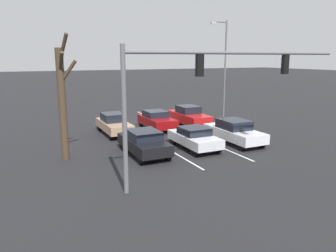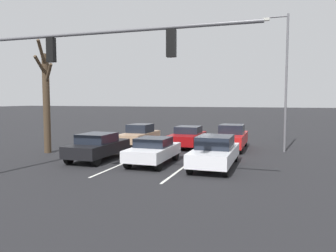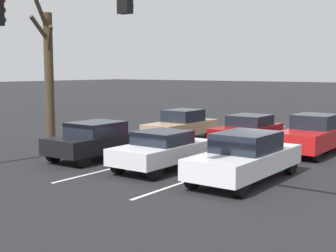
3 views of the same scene
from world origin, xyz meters
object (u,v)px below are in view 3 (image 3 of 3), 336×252
car_silver_midlane_front (162,149)px  car_maroon_midlane_second (247,131)px  car_black_rightlane_front (97,139)px  car_red_leftlane_second (314,135)px  car_tan_rightlane_second (181,125)px  car_white_leftlane_front (246,157)px  bare_tree_near (48,73)px  traffic_signal_gantry (3,31)px

car_silver_midlane_front → car_maroon_midlane_second: bearing=-91.6°
car_silver_midlane_front → car_black_rightlane_front: size_ratio=0.93×
car_red_leftlane_second → car_tan_rightlane_second: bearing=3.0°
car_silver_midlane_front → car_maroon_midlane_second: (-0.17, -6.28, 0.02)m
car_white_leftlane_front → car_silver_midlane_front: bearing=3.5°
car_tan_rightlane_second → car_maroon_midlane_second: (-3.56, -0.19, -0.03)m
car_maroon_midlane_second → car_white_leftlane_front: bearing=116.2°
car_white_leftlane_front → car_tan_rightlane_second: 8.82m
car_silver_midlane_front → car_black_rightlane_front: (3.32, -0.13, 0.05)m
car_red_leftlane_second → bare_tree_near: bare_tree_near is taller
car_silver_midlane_front → car_red_leftlane_second: size_ratio=0.85×
traffic_signal_gantry → car_white_leftlane_front: bearing=-138.7°
bare_tree_near → traffic_signal_gantry: bearing=131.3°
car_black_rightlane_front → car_silver_midlane_front: bearing=177.7°
car_red_leftlane_second → car_white_leftlane_front: bearing=89.8°
car_tan_rightlane_second → car_maroon_midlane_second: 3.57m
car_black_rightlane_front → car_tan_rightlane_second: car_tan_rightlane_second is taller
car_white_leftlane_front → car_red_leftlane_second: bearing=-90.2°
car_maroon_midlane_second → bare_tree_near: bare_tree_near is taller
car_white_leftlane_front → car_red_leftlane_second: (-0.02, -6.25, 0.02)m
car_tan_rightlane_second → traffic_signal_gantry: bearing=95.5°
car_tan_rightlane_second → car_red_leftlane_second: size_ratio=0.93×
car_black_rightlane_front → car_maroon_midlane_second: 7.07m
car_tan_rightlane_second → car_black_rightlane_front: bearing=90.6°
car_silver_midlane_front → car_red_leftlane_second: 7.19m
car_white_leftlane_front → car_red_leftlane_second: car_red_leftlane_second is taller
car_black_rightlane_front → traffic_signal_gantry: (-0.98, 4.79, 3.87)m
car_maroon_midlane_second → traffic_signal_gantry: bearing=77.0°
car_white_leftlane_front → bare_tree_near: 11.10m
car_tan_rightlane_second → bare_tree_near: (4.19, 4.81, 2.60)m
car_maroon_midlane_second → car_red_leftlane_second: bearing=-176.9°
car_silver_midlane_front → traffic_signal_gantry: (2.35, 4.66, 3.91)m
car_white_leftlane_front → traffic_signal_gantry: traffic_signal_gantry is taller
car_black_rightlane_front → car_white_leftlane_front: size_ratio=0.90×
car_silver_midlane_front → bare_tree_near: bearing=-9.6°
car_tan_rightlane_second → car_maroon_midlane_second: car_tan_rightlane_second is taller
bare_tree_near → car_red_leftlane_second: bearing=-154.4°
car_black_rightlane_front → car_tan_rightlane_second: size_ratio=0.98×
traffic_signal_gantry → bare_tree_near: size_ratio=1.70×
car_silver_midlane_front → car_maroon_midlane_second: car_maroon_midlane_second is taller
car_white_leftlane_front → car_maroon_midlane_second: 6.78m
car_silver_midlane_front → bare_tree_near: (7.57, -1.28, 2.66)m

